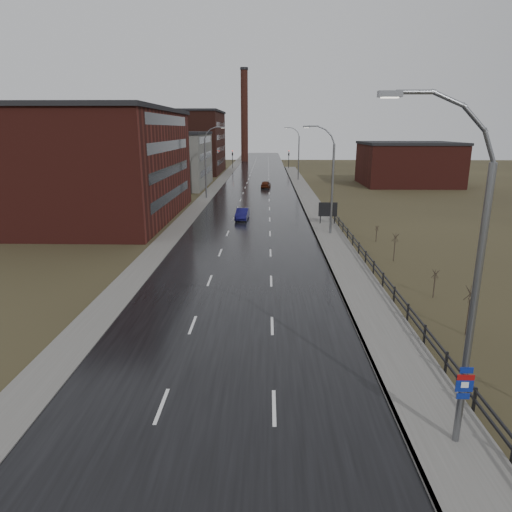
# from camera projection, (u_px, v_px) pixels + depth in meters

# --- Properties ---
(ground) EXTENTS (320.00, 320.00, 0.00)m
(ground) POSITION_uv_depth(u_px,v_px,m) (205.00, 481.00, 14.74)
(ground) COLOR #2D2819
(ground) RESTS_ON ground
(road) EXTENTS (14.00, 300.00, 0.06)m
(road) POSITION_uv_depth(u_px,v_px,m) (255.00, 200.00, 72.50)
(road) COLOR black
(road) RESTS_ON ground
(sidewalk_right) EXTENTS (3.20, 180.00, 0.18)m
(sidewalk_right) POSITION_uv_depth(u_px,v_px,m) (330.00, 236.00, 48.21)
(sidewalk_right) COLOR #595651
(sidewalk_right) RESTS_ON ground
(curb_right) EXTENTS (0.16, 180.00, 0.18)m
(curb_right) POSITION_uv_depth(u_px,v_px,m) (315.00, 236.00, 48.25)
(curb_right) COLOR slate
(curb_right) RESTS_ON ground
(sidewalk_left) EXTENTS (2.40, 260.00, 0.12)m
(sidewalk_left) POSITION_uv_depth(u_px,v_px,m) (204.00, 200.00, 72.69)
(sidewalk_left) COLOR #595651
(sidewalk_left) RESTS_ON ground
(warehouse_near) EXTENTS (22.44, 28.56, 13.50)m
(warehouse_near) POSITION_uv_depth(u_px,v_px,m) (83.00, 164.00, 56.75)
(warehouse_near) COLOR #471914
(warehouse_near) RESTS_ON ground
(warehouse_mid) EXTENTS (16.32, 20.40, 10.50)m
(warehouse_mid) POSITION_uv_depth(u_px,v_px,m) (165.00, 159.00, 88.86)
(warehouse_mid) COLOR slate
(warehouse_mid) RESTS_ON ground
(warehouse_far) EXTENTS (26.52, 24.48, 15.50)m
(warehouse_far) POSITION_uv_depth(u_px,v_px,m) (171.00, 142.00, 117.19)
(warehouse_far) COLOR #331611
(warehouse_far) RESTS_ON ground
(building_right) EXTENTS (18.36, 16.32, 8.50)m
(building_right) POSITION_uv_depth(u_px,v_px,m) (408.00, 164.00, 91.83)
(building_right) COLOR #471914
(building_right) RESTS_ON ground
(smokestack) EXTENTS (2.70, 2.70, 30.70)m
(smokestack) POSITION_uv_depth(u_px,v_px,m) (244.00, 115.00, 155.15)
(smokestack) COLOR #331611
(smokestack) RESTS_ON ground
(streetlight_main) EXTENTS (3.91, 0.29, 12.11)m
(streetlight_main) POSITION_uv_depth(u_px,v_px,m) (466.00, 286.00, 14.83)
(streetlight_main) COLOR slate
(streetlight_main) RESTS_ON ground
(streetlight_right_mid) EXTENTS (3.36, 0.28, 11.35)m
(streetlight_right_mid) POSITION_uv_depth(u_px,v_px,m) (330.00, 180.00, 47.63)
(streetlight_right_mid) COLOR slate
(streetlight_right_mid) RESTS_ON ground
(streetlight_left) EXTENTS (3.36, 0.28, 11.35)m
(streetlight_left) POSITION_uv_depth(u_px,v_px,m) (207.00, 162.00, 73.05)
(streetlight_left) COLOR slate
(streetlight_left) RESTS_ON ground
(streetlight_right_far) EXTENTS (3.36, 0.28, 11.35)m
(streetlight_right_far) POSITION_uv_depth(u_px,v_px,m) (297.00, 153.00, 99.63)
(streetlight_right_far) COLOR slate
(streetlight_right_far) RESTS_ON ground
(guardrail) EXTENTS (0.10, 53.05, 1.10)m
(guardrail) POSITION_uv_depth(u_px,v_px,m) (385.00, 281.00, 31.93)
(guardrail) COLOR black
(guardrail) RESTS_ON ground
(shrub_c) EXTENTS (0.67, 0.70, 2.83)m
(shrub_c) POSITION_uv_depth(u_px,v_px,m) (469.00, 310.00, 24.76)
(shrub_c) COLOR #382D23
(shrub_c) RESTS_ON ground
(shrub_d) EXTENTS (0.47, 0.49, 1.96)m
(shrub_d) POSITION_uv_depth(u_px,v_px,m) (435.00, 283.00, 30.48)
(shrub_d) COLOR #382D23
(shrub_d) RESTS_ON ground
(shrub_e) EXTENTS (0.58, 0.61, 2.44)m
(shrub_e) POSITION_uv_depth(u_px,v_px,m) (395.00, 246.00, 38.93)
(shrub_e) COLOR #382D23
(shrub_e) RESTS_ON ground
(shrub_f) EXTENTS (0.40, 0.42, 1.64)m
(shrub_f) POSITION_uv_depth(u_px,v_px,m) (376.00, 233.00, 45.83)
(shrub_f) COLOR #382D23
(shrub_f) RESTS_ON ground
(billboard) EXTENTS (2.19, 0.17, 2.70)m
(billboard) POSITION_uv_depth(u_px,v_px,m) (328.00, 210.00, 53.52)
(billboard) COLOR black
(billboard) RESTS_ON ground
(traffic_light_left) EXTENTS (0.58, 2.73, 5.30)m
(traffic_light_left) POSITION_uv_depth(u_px,v_px,m) (232.00, 152.00, 129.24)
(traffic_light_left) COLOR black
(traffic_light_left) RESTS_ON ground
(traffic_light_right) EXTENTS (0.58, 2.73, 5.30)m
(traffic_light_right) POSITION_uv_depth(u_px,v_px,m) (289.00, 152.00, 128.86)
(traffic_light_right) COLOR black
(traffic_light_right) RESTS_ON ground
(car_near) EXTENTS (1.69, 4.23, 1.37)m
(car_near) POSITION_uv_depth(u_px,v_px,m) (242.00, 214.00, 56.96)
(car_near) COLOR #100E47
(car_near) RESTS_ON ground
(car_far) EXTENTS (2.07, 4.26, 1.40)m
(car_far) POSITION_uv_depth(u_px,v_px,m) (266.00, 185.00, 87.29)
(car_far) COLOR #481A0C
(car_far) RESTS_ON ground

